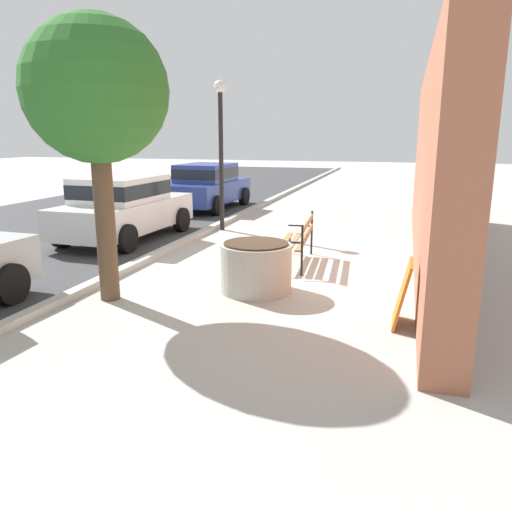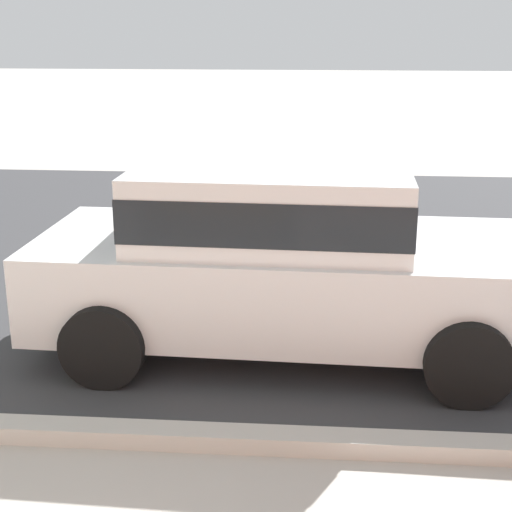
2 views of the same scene
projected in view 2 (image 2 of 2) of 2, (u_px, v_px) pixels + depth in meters
street_surface at (174, 243)px, 9.46m from camera, size 60.00×9.00×0.01m
curb_stone at (47, 431)px, 5.06m from camera, size 60.00×0.20×0.12m
parked_car_white at (284, 252)px, 6.25m from camera, size 4.16×2.03×1.56m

